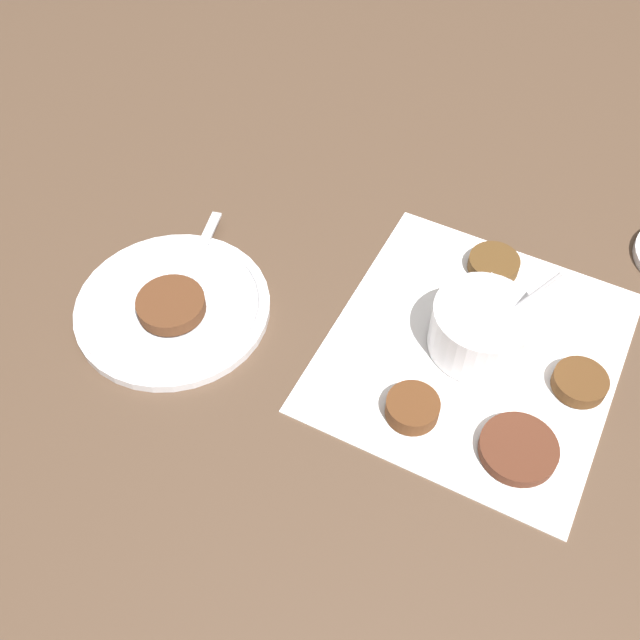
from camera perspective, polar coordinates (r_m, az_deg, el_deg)
The scene contains 10 objects.
ground_plane at distance 0.86m, azimuth 10.86°, elevation -1.80°, with size 4.00×4.00×0.00m, color #4C3828.
napkin at distance 0.86m, azimuth 11.57°, elevation -2.28°, with size 0.39×0.37×0.00m.
sauce_bowl at distance 0.84m, azimuth 12.12°, elevation -0.66°, with size 0.12×0.12×0.11m.
fritter_0 at distance 0.85m, azimuth 19.19°, elevation -4.50°, with size 0.06×0.06×0.02m.
fritter_1 at distance 0.79m, azimuth 7.06°, elevation -6.66°, with size 0.06×0.06×0.02m.
fritter_2 at distance 0.79m, azimuth 14.88°, elevation -9.47°, with size 0.08×0.08×0.01m.
fritter_3 at distance 0.93m, azimuth 13.09°, elevation 4.18°, with size 0.06×0.06×0.02m.
serving_plate at distance 0.89m, azimuth -11.17°, elevation 1.05°, with size 0.23×0.23×0.02m.
fritter_on_plate at distance 0.86m, azimuth -11.28°, elevation 1.14°, with size 0.08×0.08×0.02m.
fork at distance 0.90m, azimuth -10.11°, elevation 3.11°, with size 0.18×0.03×0.00m.
Camera 1 is at (-0.52, 0.02, 0.69)m, focal length 42.00 mm.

